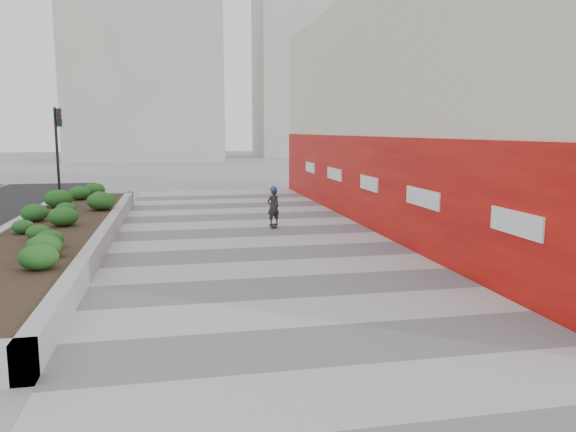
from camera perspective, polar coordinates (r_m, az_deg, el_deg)
name	(u,v)px	position (r m, az deg, el deg)	size (l,w,h in m)	color
ground	(307,315)	(9.94, 1.98, -10.04)	(160.00, 160.00, 0.00)	gray
walkway	(277,273)	(12.75, -1.16, -5.77)	(8.00, 36.00, 0.01)	#A8A8AD
building	(445,107)	(20.33, 15.66, 10.60)	(6.04, 24.08, 8.00)	beige
planter	(54,232)	(16.71, -22.68, -1.53)	(3.00, 18.00, 0.90)	#9E9EA0
traffic_signal_near	(58,140)	(27.12, -22.31, 7.14)	(0.33, 0.28, 4.20)	black
distant_bldg_north_l	(145,67)	(64.57, -14.33, 14.48)	(16.00, 12.00, 20.00)	#ADAAA3
distant_bldg_north_r	(313,58)	(71.80, 2.60, 15.73)	(14.00, 10.00, 24.00)	#ADAAA3
manhole_cover	(298,272)	(12.85, 1.04, -5.67)	(0.44, 0.44, 0.01)	#595654
skateboarder	(273,206)	(18.53, -1.50, 0.99)	(0.53, 0.74, 1.39)	beige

